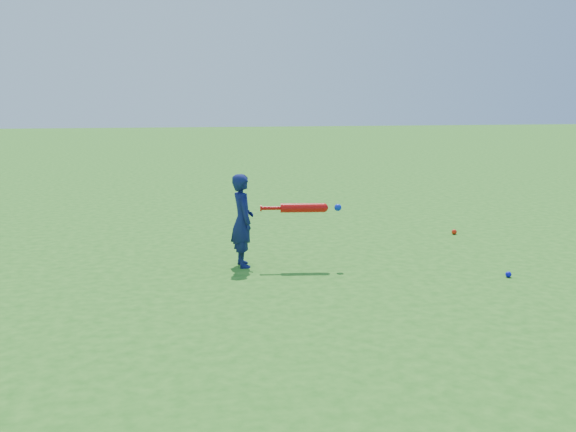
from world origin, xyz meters
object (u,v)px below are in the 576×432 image
at_px(ground_ball_red, 454,232).
at_px(bat_swing, 306,208).
at_px(child, 242,220).
at_px(ground_ball_blue, 508,274).

relative_size(ground_ball_red, bat_swing, 0.08).
bearing_deg(bat_swing, child, 175.36).
height_order(ground_ball_red, ground_ball_blue, ground_ball_red).
relative_size(ground_ball_blue, bat_swing, 0.07).
xyz_separation_m(ground_ball_red, bat_swing, (-2.40, -1.25, 0.62)).
height_order(ground_ball_blue, bat_swing, bat_swing).
xyz_separation_m(ground_ball_red, ground_ball_blue, (-0.46, -2.14, -0.00)).
distance_m(ground_ball_red, ground_ball_blue, 2.19).
height_order(ground_ball_red, bat_swing, bat_swing).
bearing_deg(ground_ball_blue, bat_swing, 155.55).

